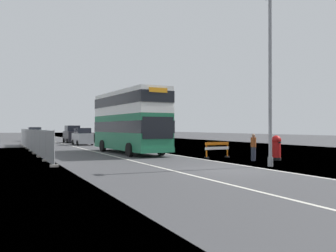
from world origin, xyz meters
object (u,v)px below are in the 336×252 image
Objects in this scene: double_decker_bus at (129,121)px; roadworks_barrier at (217,148)px; car_receding_mid at (72,135)px; pedestrian_at_kerb at (253,147)px; red_pillar_postbox at (276,147)px; car_receding_far at (34,135)px; car_oncoming_near at (82,137)px; lamppost_foreground at (270,85)px.

double_decker_bus reaches higher than roadworks_barrier.
pedestrian_at_kerb is (5.02, -32.05, -0.25)m from car_receding_mid.
red_pillar_postbox is 32.95m from car_receding_mid.
car_receding_far is at bearing 116.95° from car_receding_mid.
car_receding_mid is at bearing 98.91° from pedestrian_at_kerb.
car_oncoming_near is (-4.42, 22.25, 0.28)m from roadworks_barrier.
roadworks_barrier is 0.43× the size of car_receding_far.
car_receding_mid is (-4.33, 29.06, 0.42)m from roadworks_barrier.
car_receding_far is at bearing 102.86° from pedestrian_at_kerb.
pedestrian_at_kerb is (0.70, -2.99, 0.17)m from roadworks_barrier.
pedestrian_at_kerb is (4.72, -9.72, -1.80)m from double_decker_bus.
car_oncoming_near is (-6.79, 25.45, 0.10)m from red_pillar_postbox.
pedestrian_at_kerb reaches higher than roadworks_barrier.
roadworks_barrier is 0.43× the size of car_receding_mid.
double_decker_bus is 1.15× the size of lamppost_foreground.
red_pillar_postbox is 0.83× the size of roadworks_barrier.
lamppost_foreground is 2.08× the size of car_receding_far.
car_receding_far is at bearing 98.33° from double_decker_bus.
car_receding_far is (-4.17, 8.20, -0.10)m from car_receding_mid.
car_receding_far is at bearing 100.49° from lamppost_foreground.
car_receding_mid is 32.44m from pedestrian_at_kerb.
lamppost_foreground is at bearing -95.12° from roadworks_barrier.
lamppost_foreground is 35.24m from car_receding_mid.
lamppost_foreground is at bearing -137.93° from red_pillar_postbox.
pedestrian_at_kerb is (1.22, 2.83, -3.54)m from lamppost_foreground.
red_pillar_postbox is 1.69m from pedestrian_at_kerb.
car_oncoming_near reaches higher than pedestrian_at_kerb.
roadworks_barrier is 38.21m from car_receding_far.
car_receding_far is 2.62× the size of pedestrian_at_kerb.
car_oncoming_near reaches higher than roadworks_barrier.
lamppost_foreground is at bearing -74.39° from double_decker_bus.
red_pillar_postbox is at bearing -78.28° from car_receding_mid.
lamppost_foreground is (3.51, -12.55, 1.74)m from double_decker_bus.
car_oncoming_near is at bearing 101.46° from pedestrian_at_kerb.
car_oncoming_near is at bearing 104.94° from red_pillar_postbox.
red_pillar_postbox is at bearing 42.07° from lamppost_foreground.
double_decker_bus is 15.61m from car_oncoming_near.
lamppost_foreground reaches higher than pedestrian_at_kerb.
car_receding_far is (-7.97, 43.07, -3.39)m from lamppost_foreground.
car_receding_far is (-4.47, 30.52, -1.65)m from double_decker_bus.
pedestrian_at_kerb is at bearing -64.09° from double_decker_bus.
car_receding_mid is 9.20m from car_receding_far.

